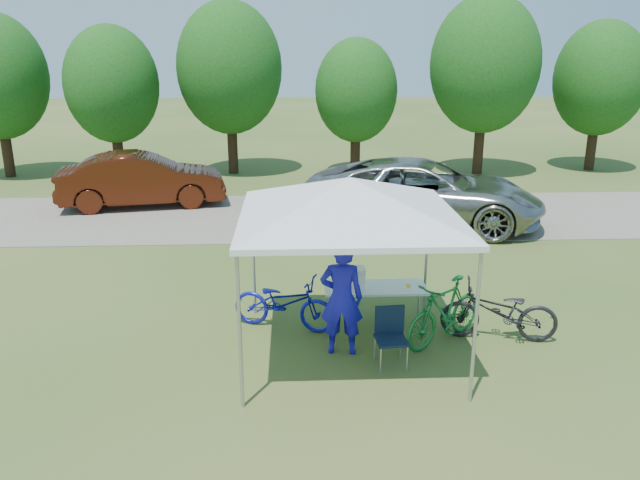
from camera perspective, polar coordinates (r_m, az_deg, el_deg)
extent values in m
plane|color=#2D5119|center=(9.80, 2.50, -10.08)|extent=(100.00, 100.00, 0.00)
cube|color=gray|center=(17.28, 0.22, 2.22)|extent=(24.00, 5.00, 0.02)
cylinder|color=#A5A5AA|center=(7.99, -7.35, -8.48)|extent=(0.05, 0.05, 2.10)
cylinder|color=#A5A5AA|center=(8.28, 14.01, -7.90)|extent=(0.05, 0.05, 2.10)
cylinder|color=#A5A5AA|center=(10.76, -6.10, -1.53)|extent=(0.05, 0.05, 2.10)
cylinder|color=#A5A5AA|center=(10.98, 9.72, -1.29)|extent=(0.05, 0.05, 2.10)
cube|color=silver|center=(9.02, 2.68, 2.08)|extent=(3.15, 3.15, 0.08)
pyramid|color=silver|center=(8.88, 2.73, 5.76)|extent=(4.53, 4.53, 0.55)
cylinder|color=#382314|center=(25.11, -26.70, 7.32)|extent=(0.36, 0.36, 1.89)
cylinder|color=#382314|center=(23.49, -17.96, 7.58)|extent=(0.36, 0.36, 1.75)
ellipsoid|color=#144711|center=(23.24, -18.51, 13.34)|extent=(3.20, 3.20, 4.00)
cylinder|color=#382314|center=(23.33, -7.99, 8.53)|extent=(0.36, 0.36, 2.03)
ellipsoid|color=#144711|center=(23.08, -8.29, 15.30)|extent=(3.71, 3.71, 4.64)
cylinder|color=#382314|center=(23.18, 3.24, 8.09)|extent=(0.36, 0.36, 1.61)
ellipsoid|color=#144711|center=(22.93, 3.33, 13.48)|extent=(2.94, 2.94, 3.68)
cylinder|color=#382314|center=(23.73, 14.32, 8.40)|extent=(0.36, 0.36, 2.10)
ellipsoid|color=#144711|center=(23.48, 14.85, 15.27)|extent=(3.84, 3.84, 4.80)
cylinder|color=#382314|center=(25.94, 23.57, 7.91)|extent=(0.36, 0.36, 1.82)
ellipsoid|color=#144711|center=(25.71, 24.24, 13.33)|extent=(3.33, 3.33, 4.16)
cube|color=white|center=(10.41, 5.08, -4.36)|extent=(1.69, 0.70, 0.04)
cylinder|color=#A5A5AA|center=(10.19, 0.77, -6.89)|extent=(0.04, 0.04, 0.66)
cylinder|color=#A5A5AA|center=(10.40, 9.63, -6.63)|extent=(0.04, 0.04, 0.66)
cylinder|color=#A5A5AA|center=(10.74, 0.58, -5.58)|extent=(0.04, 0.04, 0.66)
cylinder|color=#A5A5AA|center=(10.94, 8.99, -5.37)|extent=(0.04, 0.04, 0.66)
cube|color=#0D1A32|center=(9.25, 6.53, -9.09)|extent=(0.48, 0.48, 0.04)
cube|color=#0D1A32|center=(9.34, 6.38, -7.22)|extent=(0.44, 0.08, 0.44)
cylinder|color=#A5A5AA|center=(9.15, 5.45, -10.88)|extent=(0.02, 0.02, 0.39)
cylinder|color=#A5A5AA|center=(9.21, 7.89, -10.78)|extent=(0.02, 0.02, 0.39)
cylinder|color=#A5A5AA|center=(9.49, 5.12, -9.78)|extent=(0.02, 0.02, 0.39)
cylinder|color=#A5A5AA|center=(9.55, 7.48, -9.69)|extent=(0.02, 0.02, 0.39)
cube|color=white|center=(10.30, 2.85, -3.56)|extent=(0.44, 0.29, 0.29)
cube|color=white|center=(10.24, 2.87, -2.69)|extent=(0.46, 0.31, 0.04)
cylinder|color=yellow|center=(10.43, 8.10, -4.15)|extent=(0.07, 0.07, 0.06)
imported|color=#1A16B8|center=(9.38, 1.98, -5.34)|extent=(0.69, 0.49, 1.79)
imported|color=#1316A8|center=(10.36, -3.32, -5.73)|extent=(1.84, 1.14, 0.91)
imported|color=#176A2D|center=(10.05, 11.32, -6.41)|extent=(1.66, 1.46, 1.04)
imported|color=black|center=(10.34, 16.07, -6.33)|extent=(1.91, 0.98, 0.96)
imported|color=#A09F9B|center=(16.46, 9.44, 4.29)|extent=(6.59, 4.26, 1.69)
imported|color=#43180B|center=(18.94, -15.94, 5.34)|extent=(4.93, 2.48, 1.55)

